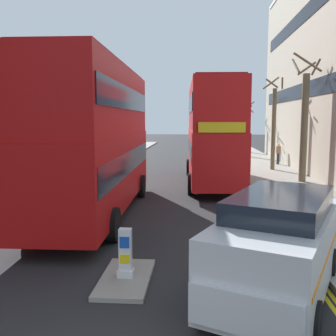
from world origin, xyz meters
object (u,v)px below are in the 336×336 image
Objects in this scene: keep_left_bollard at (125,255)px; double_decker_bus_oncoming at (212,130)px; double_decker_bus_away at (97,135)px; pedestrian_far at (278,153)px; taxi_minivan at (278,246)px.

double_decker_bus_oncoming reaches higher than keep_left_bollard.
keep_left_bollard is 6.90m from double_decker_bus_away.
keep_left_bollard is at bearing -100.15° from double_decker_bus_oncoming.
keep_left_bollard is 0.10× the size of double_decker_bus_oncoming.
double_decker_bus_away is 6.70× the size of pedestrian_far.
pedestrian_far is (10.10, 16.18, -2.04)m from double_decker_bus_away.
double_decker_bus_away is at bearing 129.47° from taxi_minivan.
keep_left_bollard is 23.63m from pedestrian_far.
double_decker_bus_away is 2.10× the size of taxi_minivan.
double_decker_bus_away is at bearing -121.52° from double_decker_bus_oncoming.
double_decker_bus_away is 8.84m from double_decker_bus_oncoming.
double_decker_bus_away reaches higher than taxi_minivan.
taxi_minivan is at bearing -86.74° from double_decker_bus_oncoming.
taxi_minivan reaches higher than keep_left_bollard.
taxi_minivan is at bearing -101.59° from pedestrian_far.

